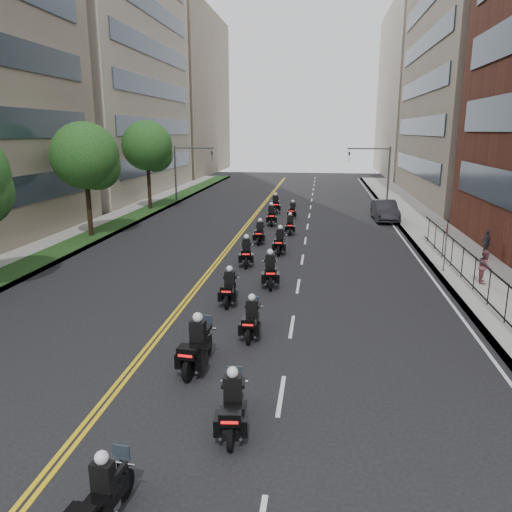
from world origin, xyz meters
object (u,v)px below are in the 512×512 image
Objects in this scene: motorcycle_1 at (232,407)px; motorcycle_11 at (293,211)px; motorcycle_3 at (251,320)px; motorcycle_6 at (246,253)px; motorcycle_10 at (271,216)px; motorcycle_5 at (270,272)px; motorcycle_7 at (280,242)px; pedestrian_c at (486,243)px; motorcycle_2 at (197,348)px; motorcycle_12 at (276,205)px; motorcycle_0 at (101,500)px; pedestrian_b at (485,267)px; motorcycle_9 at (290,226)px; motorcycle_4 at (229,289)px; parked_sedan at (385,211)px; motorcycle_8 at (260,234)px.

motorcycle_11 is at bearing 84.66° from motorcycle_1.
motorcycle_3 is 0.91× the size of motorcycle_6.
motorcycle_10 reaches higher than motorcycle_1.
motorcycle_7 is at bearing 83.52° from motorcycle_5.
motorcycle_7 is at bearing 54.73° from motorcycle_6.
motorcycle_7 is (1.57, 2.91, -0.00)m from motorcycle_6.
motorcycle_11 is at bearing 90.15° from motorcycle_7.
pedestrian_c is at bearing 22.84° from motorcycle_5.
motorcycle_2 is 29.83m from motorcycle_12.
motorcycle_2 is 8.77m from motorcycle_5.
motorcycle_0 is 33.48m from motorcycle_11.
motorcycle_11 reaches higher than motorcycle_0.
pedestrian_b reaches higher than motorcycle_7.
pedestrian_c is at bearing -42.78° from motorcycle_11.
motorcycle_9 is 6.27m from motorcycle_11.
parked_sedan is (8.86, 21.26, 0.17)m from motorcycle_4.
motorcycle_11 is at bearing 92.60° from motorcycle_2.
pedestrian_b is (9.62, 13.03, 0.28)m from motorcycle_1.
motorcycle_3 is 12.34m from pedestrian_b.
pedestrian_b is (9.91, 1.29, 0.24)m from motorcycle_5.
motorcycle_8 is (-0.13, 11.60, 0.01)m from motorcycle_4.
motorcycle_7 is 9.03m from motorcycle_10.
motorcycle_8 is 12.23m from motorcycle_12.
motorcycle_2 is 1.09× the size of motorcycle_8.
motorcycle_7 is at bearing -94.99° from motorcycle_9.
pedestrian_c reaches higher than motorcycle_4.
motorcycle_0 is 21.49m from motorcycle_7.
motorcycle_7 is 1.56× the size of pedestrian_c.
motorcycle_1 is at bearing 133.64° from pedestrian_c.
motorcycle_3 is 0.96× the size of motorcycle_4.
motorcycle_3 is at bearing -87.39° from motorcycle_6.
pedestrian_b is (11.58, -19.87, 0.22)m from motorcycle_12.
motorcycle_1 is at bearing -105.73° from parked_sedan.
motorcycle_12 reaches higher than motorcycle_6.
motorcycle_9 is at bearing 88.04° from motorcycle_7.
parked_sedan is 3.35× the size of pedestrian_c.
motorcycle_4 is 1.03× the size of motorcycle_11.
parked_sedan is 3.15× the size of pedestrian_b.
motorcycle_0 is at bearing -96.23° from motorcycle_9.
motorcycle_12 reaches higher than motorcycle_5.
motorcycle_2 is at bearing -94.45° from motorcycle_7.
motorcycle_0 is 0.91× the size of motorcycle_6.
motorcycle_6 reaches higher than motorcycle_0.
motorcycle_7 is (1.38, 9.07, 0.03)m from motorcycle_4.
motorcycle_6 is at bearing 89.53° from motorcycle_4.
motorcycle_9 is 9.70m from parked_sedan.
motorcycle_1 is at bearing -86.43° from motorcycle_3.
motorcycle_2 reaches higher than motorcycle_9.
motorcycle_4 is 11.60m from motorcycle_8.
motorcycle_7 is 11.69m from pedestrian_c.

